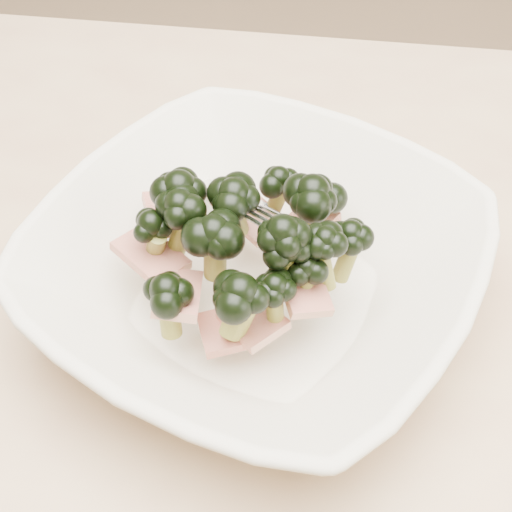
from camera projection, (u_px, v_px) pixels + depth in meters
name	position (u px, v px, depth m)	size (l,w,h in m)	color
dining_table	(267.00, 396.00, 0.59)	(1.20, 0.80, 0.75)	tan
broccoli_dish	(255.00, 264.00, 0.50)	(0.40, 0.40, 0.12)	beige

